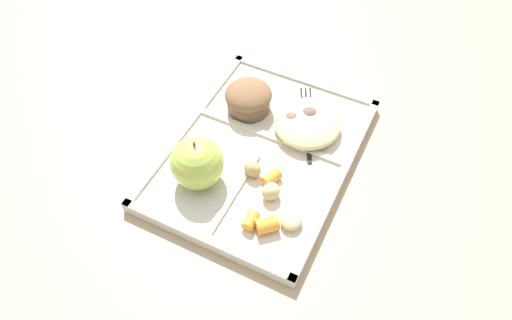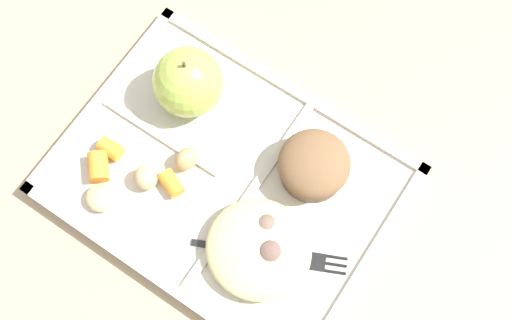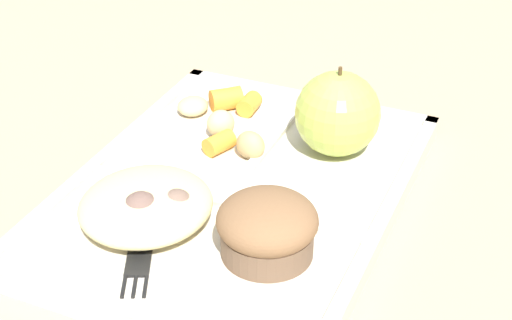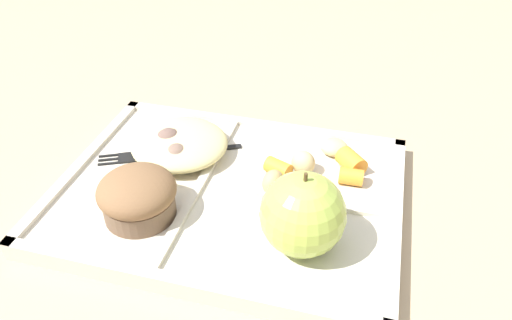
% 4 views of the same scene
% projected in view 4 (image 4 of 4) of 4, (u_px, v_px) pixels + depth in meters
% --- Properties ---
extents(ground, '(6.00, 6.00, 0.00)m').
position_uv_depth(ground, '(229.00, 200.00, 0.55)').
color(ground, tan).
extents(lunch_tray, '(0.37, 0.28, 0.02)m').
position_uv_depth(lunch_tray, '(229.00, 194.00, 0.54)').
color(lunch_tray, beige).
rests_on(lunch_tray, ground).
extents(green_apple, '(0.08, 0.08, 0.09)m').
position_uv_depth(green_apple, '(303.00, 214.00, 0.45)').
color(green_apple, '#A8C14C').
rests_on(green_apple, lunch_tray).
extents(bran_muffin, '(0.08, 0.08, 0.05)m').
position_uv_depth(bran_muffin, '(138.00, 196.00, 0.49)').
color(bran_muffin, brown).
rests_on(bran_muffin, lunch_tray).
extents(carrot_slice_small, '(0.03, 0.02, 0.02)m').
position_uv_depth(carrot_slice_small, '(351.00, 177.00, 0.54)').
color(carrot_slice_small, orange).
rests_on(carrot_slice_small, lunch_tray).
extents(carrot_slice_edge, '(0.03, 0.03, 0.02)m').
position_uv_depth(carrot_slice_edge, '(278.00, 168.00, 0.55)').
color(carrot_slice_edge, orange).
rests_on(carrot_slice_edge, lunch_tray).
extents(carrot_slice_back, '(0.04, 0.04, 0.02)m').
position_uv_depth(carrot_slice_back, '(351.00, 162.00, 0.56)').
color(carrot_slice_back, orange).
rests_on(carrot_slice_back, lunch_tray).
extents(potato_chunk_corner, '(0.03, 0.03, 0.03)m').
position_uv_depth(potato_chunk_corner, '(273.00, 182.00, 0.53)').
color(potato_chunk_corner, tan).
rests_on(potato_chunk_corner, lunch_tray).
extents(potato_chunk_small, '(0.04, 0.03, 0.02)m').
position_uv_depth(potato_chunk_small, '(334.00, 147.00, 0.59)').
color(potato_chunk_small, tan).
rests_on(potato_chunk_small, lunch_tray).
extents(potato_chunk_large, '(0.04, 0.04, 0.03)m').
position_uv_depth(potato_chunk_large, '(303.00, 162.00, 0.55)').
color(potato_chunk_large, tan).
rests_on(potato_chunk_large, lunch_tray).
extents(egg_noodle_pile, '(0.11, 0.11, 0.03)m').
position_uv_depth(egg_noodle_pile, '(180.00, 144.00, 0.58)').
color(egg_noodle_pile, '#D6C684').
rests_on(egg_noodle_pile, lunch_tray).
extents(meatball_front, '(0.03, 0.03, 0.03)m').
position_uv_depth(meatball_front, '(177.00, 156.00, 0.56)').
color(meatball_front, '#755B4C').
rests_on(meatball_front, lunch_tray).
extents(meatball_side, '(0.03, 0.03, 0.03)m').
position_uv_depth(meatball_side, '(171.00, 148.00, 0.58)').
color(meatball_side, brown).
rests_on(meatball_side, lunch_tray).
extents(meatball_back, '(0.03, 0.03, 0.03)m').
position_uv_depth(meatball_back, '(169.00, 142.00, 0.58)').
color(meatball_back, brown).
rests_on(meatball_back, lunch_tray).
extents(plastic_fork, '(0.16, 0.08, 0.00)m').
position_uv_depth(plastic_fork, '(159.00, 154.00, 0.59)').
color(plastic_fork, black).
rests_on(plastic_fork, lunch_tray).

